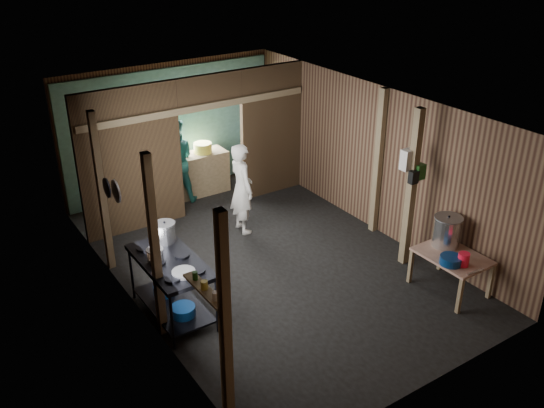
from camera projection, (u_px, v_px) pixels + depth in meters
floor at (265, 260)px, 9.72m from camera, size 4.50×7.00×0.00m
ceiling at (264, 106)px, 8.58m from camera, size 4.50×7.00×0.00m
wall_back at (170, 128)px, 11.77m from camera, size 4.50×0.00×2.60m
wall_front at (437, 296)px, 6.53m from camera, size 4.50×0.00×2.60m
wall_left at (126, 225)px, 8.03m from camera, size 0.00×7.00×2.60m
wall_right at (373, 158)px, 10.27m from camera, size 0.00×7.00×2.60m
partition_left at (131, 161)px, 10.14m from camera, size 1.85×0.10×2.60m
partition_right at (271, 131)px, 11.58m from camera, size 1.35×0.10×2.60m
partition_header at (209, 91)px, 10.49m from camera, size 1.30×0.10×0.60m
turquoise_panel at (171, 131)px, 11.75m from camera, size 4.40×0.06×2.50m
back_counter at (198, 174)px, 11.89m from camera, size 1.20×0.50×0.85m
wall_clock at (181, 97)px, 11.56m from camera, size 0.20×0.03×0.20m
post_left_a at (225, 322)px, 6.12m from camera, size 0.10×0.12×2.60m
post_left_b at (155, 249)px, 7.47m from camera, size 0.10×0.12×2.60m
post_left_c at (102, 193)px, 8.97m from camera, size 0.10×0.12×2.60m
post_right at (378, 163)px, 10.09m from camera, size 0.10×0.12×2.60m
post_free at (411, 189)px, 9.10m from camera, size 0.12×0.12×2.60m
cross_beam at (199, 107)px, 10.43m from camera, size 4.40×0.12×0.12m
pan_lid_big at (116, 191)px, 8.20m from camera, size 0.03×0.34×0.34m
pan_lid_small at (107, 188)px, 8.54m from camera, size 0.03×0.30×0.30m
wall_shelf at (205, 290)px, 6.46m from camera, size 0.14×0.80×0.03m
jar_white at (215, 296)px, 6.25m from camera, size 0.07×0.07×0.10m
jar_yellow at (204, 285)px, 6.44m from camera, size 0.08×0.08×0.10m
jar_green at (195, 276)px, 6.60m from camera, size 0.06×0.06×0.10m
bag_white at (408, 159)px, 8.92m from camera, size 0.22×0.15×0.32m
bag_green at (419, 172)px, 8.96m from camera, size 0.16×0.12×0.24m
bag_black at (413, 177)px, 8.89m from camera, size 0.14×0.10×0.20m
gas_range at (172, 287)px, 8.20m from camera, size 0.78×1.51×0.89m
prep_table at (450, 272)px, 8.81m from camera, size 0.74×1.02×0.60m
stove_pot_large at (165, 233)px, 8.41m from camera, size 0.37×0.37×0.32m
stove_pot_med at (155, 256)px, 7.94m from camera, size 0.26×0.26×0.21m
frying_pan at (184, 273)px, 7.67m from camera, size 0.32×0.53×0.07m
blue_tub_front at (183, 311)px, 8.05m from camera, size 0.34×0.34×0.14m
blue_tub_back at (165, 290)px, 8.51m from camera, size 0.32×0.32×0.13m
stock_pot at (447, 232)px, 8.84m from camera, size 0.53×0.53×0.50m
wash_basin at (451, 260)px, 8.43m from camera, size 0.41×0.41×0.12m
pink_bucket at (464, 259)px, 8.38m from camera, size 0.19×0.19×0.20m
knife at (475, 272)px, 8.26m from camera, size 0.30×0.07×0.01m
yellow_tub at (203, 148)px, 11.73m from camera, size 0.36×0.36×0.20m
cook at (242, 188)px, 10.29m from camera, size 0.44×0.63×1.64m
worker_back at (175, 161)px, 11.41m from camera, size 1.00×0.90×1.68m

